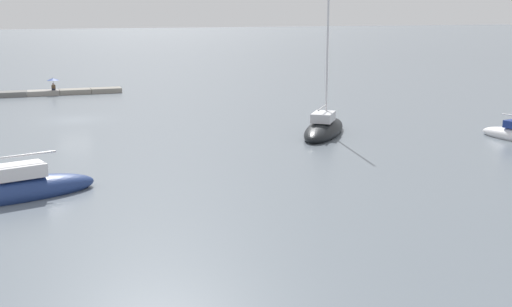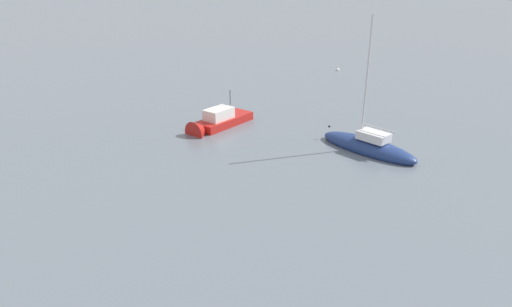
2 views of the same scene
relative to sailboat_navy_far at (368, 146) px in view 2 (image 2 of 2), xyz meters
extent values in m
ellipsoid|color=navy|center=(0.02, 0.01, -0.11)|extent=(8.38, 4.45, 1.38)
cube|color=silver|center=(-0.36, -0.11, 0.90)|extent=(2.55, 1.95, 0.63)
cylinder|color=silver|center=(0.64, 0.19, 5.06)|extent=(0.14, 0.14, 8.95)
cylinder|color=silver|center=(-0.71, -0.21, 1.62)|extent=(2.74, 0.88, 0.10)
sphere|color=black|center=(3.58, 1.04, 0.64)|extent=(0.18, 0.18, 0.18)
cube|color=red|center=(10.68, 7.21, -0.16)|extent=(4.25, 6.00, 0.94)
cone|color=red|center=(9.50, 9.77, -0.16)|extent=(2.63, 2.63, 1.99)
cube|color=silver|center=(10.40, 7.82, 0.78)|extent=(2.47, 2.92, 0.94)
cube|color=#283847|center=(10.11, 8.44, 0.83)|extent=(1.40, 0.73, 0.66)
cylinder|color=black|center=(11.04, 6.44, 1.91)|extent=(0.06, 0.06, 1.32)
sphere|color=white|center=(25.04, -15.90, -0.30)|extent=(0.51, 0.51, 0.51)
camera|label=1|loc=(-0.49, 32.61, 8.46)|focal=46.84mm
camera|label=2|loc=(-23.92, 21.70, 12.19)|focal=31.15mm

